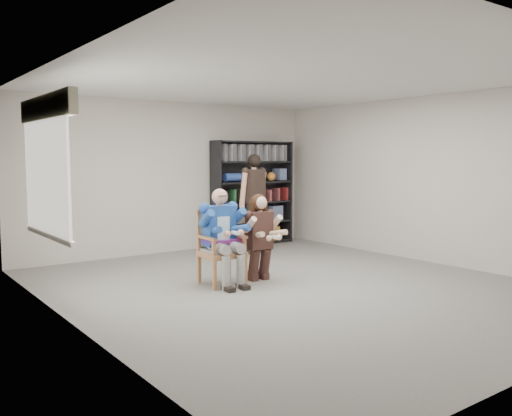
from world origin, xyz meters
TOP-DOWN VIEW (x-y plane):
  - room_shell at (0.00, 0.00)m, footprint 6.00×7.00m
  - floor at (0.00, 0.00)m, footprint 6.00×7.00m
  - window_left at (-2.95, 1.00)m, footprint 0.16×2.00m
  - armchair at (-0.73, 0.67)m, footprint 0.64×0.62m
  - seated_man at (-0.73, 0.67)m, footprint 0.63×0.85m
  - kneeling_woman at (-0.15, 0.55)m, footprint 0.57×0.86m
  - bookshelf at (1.70, 3.28)m, footprint 1.80×0.38m
  - standing_man at (1.09, 2.41)m, footprint 0.61×0.41m

SIDE VIEW (x-z plane):
  - floor at x=0.00m, z-range -0.01..0.01m
  - armchair at x=-0.73m, z-range 0.00..1.04m
  - kneeling_woman at x=-0.15m, z-range 0.00..1.24m
  - seated_man at x=-0.73m, z-range 0.00..1.35m
  - standing_man at x=1.09m, z-range 0.00..1.82m
  - bookshelf at x=1.70m, z-range 0.00..2.10m
  - room_shell at x=0.00m, z-range 0.00..2.80m
  - window_left at x=-2.95m, z-range 0.76..2.50m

